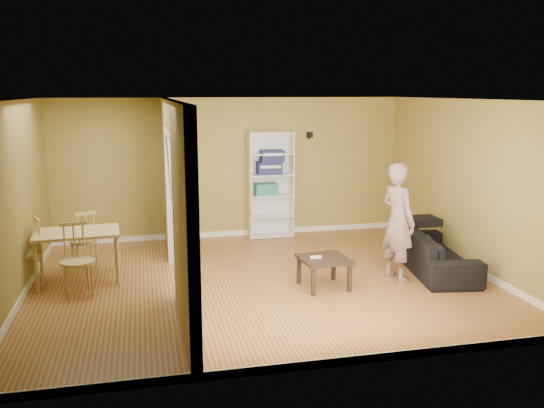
{
  "coord_description": "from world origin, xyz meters",
  "views": [
    {
      "loc": [
        -1.63,
        -7.81,
        2.72
      ],
      "look_at": [
        0.2,
        0.2,
        1.1
      ],
      "focal_mm": 38.0,
      "sensor_mm": 36.0,
      "label": 1
    }
  ],
  "objects": [
    {
      "name": "room_shell",
      "position": [
        0.0,
        0.0,
        1.3
      ],
      "size": [
        6.5,
        6.5,
        6.5
      ],
      "color": "olive",
      "rests_on": "ground"
    },
    {
      "name": "partition",
      "position": [
        -1.2,
        0.0,
        1.3
      ],
      "size": [
        0.22,
        5.5,
        2.6
      ],
      "primitive_type": null,
      "color": "olive",
      "rests_on": "ground"
    },
    {
      "name": "wall_speaker",
      "position": [
        1.5,
        2.69,
        1.9
      ],
      "size": [
        0.1,
        0.1,
        0.1
      ],
      "primitive_type": "cube",
      "color": "black",
      "rests_on": "room_shell"
    },
    {
      "name": "sofa",
      "position": [
        2.7,
        -0.08,
        0.38
      ],
      "size": [
        2.13,
        1.18,
        0.77
      ],
      "primitive_type": "imported",
      "rotation": [
        0.0,
        0.0,
        1.41
      ],
      "color": "#29282D",
      "rests_on": "ground"
    },
    {
      "name": "person",
      "position": [
        1.96,
        -0.3,
        1.01
      ],
      "size": [
        0.86,
        0.75,
        2.02
      ],
      "primitive_type": "imported",
      "rotation": [
        0.0,
        0.0,
        1.85
      ],
      "color": "slate",
      "rests_on": "ground"
    },
    {
      "name": "bookshelf",
      "position": [
        0.71,
        2.61,
        0.99
      ],
      "size": [
        0.83,
        0.36,
        1.98
      ],
      "color": "white",
      "rests_on": "ground"
    },
    {
      "name": "paper_box_teal",
      "position": [
        0.62,
        2.56,
        0.91
      ],
      "size": [
        0.42,
        0.27,
        0.21
      ],
      "primitive_type": "cube",
      "color": "#148361",
      "rests_on": "bookshelf"
    },
    {
      "name": "paper_box_navy_b",
      "position": [
        0.68,
        2.56,
        1.31
      ],
      "size": [
        0.45,
        0.29,
        0.23
      ],
      "primitive_type": "cube",
      "color": "navy",
      "rests_on": "bookshelf"
    },
    {
      "name": "paper_box_navy_c",
      "position": [
        0.74,
        2.56,
        1.52
      ],
      "size": [
        0.42,
        0.28,
        0.22
      ],
      "primitive_type": "cube",
      "color": "navy",
      "rests_on": "bookshelf"
    },
    {
      "name": "coffee_table",
      "position": [
        0.8,
        -0.44,
        0.37
      ],
      "size": [
        0.65,
        0.65,
        0.43
      ],
      "rotation": [
        0.0,
        0.0,
        0.1
      ],
      "color": "black",
      "rests_on": "ground"
    },
    {
      "name": "game_controller",
      "position": [
        0.68,
        -0.43,
        0.45
      ],
      "size": [
        0.15,
        0.04,
        0.03
      ],
      "primitive_type": "cube",
      "color": "white",
      "rests_on": "coffee_table"
    },
    {
      "name": "dining_table",
      "position": [
        -2.58,
        0.64,
        0.66
      ],
      "size": [
        1.18,
        0.79,
        0.74
      ],
      "rotation": [
        0.0,
        0.0,
        0.07
      ],
      "color": "#CFBF6B",
      "rests_on": "ground"
    },
    {
      "name": "chair_left",
      "position": [
        -3.27,
        0.61,
        0.48
      ],
      "size": [
        0.57,
        0.57,
        0.96
      ],
      "primitive_type": null,
      "rotation": [
        0.0,
        0.0,
        -1.21
      ],
      "color": "#D4AC82",
      "rests_on": "ground"
    },
    {
      "name": "chair_near",
      "position": [
        -2.53,
        0.01,
        0.49
      ],
      "size": [
        0.55,
        0.55,
        0.98
      ],
      "primitive_type": null,
      "rotation": [
        0.0,
        0.0,
        0.25
      ],
      "color": "tan",
      "rests_on": "ground"
    },
    {
      "name": "chair_far",
      "position": [
        -2.55,
        1.22,
        0.47
      ],
      "size": [
        0.55,
        0.55,
        0.93
      ],
      "primitive_type": null,
      "rotation": [
        0.0,
        0.0,
        3.5
      ],
      "color": "tan",
      "rests_on": "ground"
    }
  ]
}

